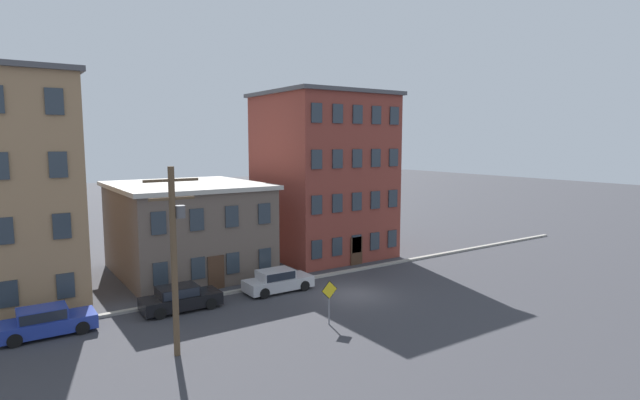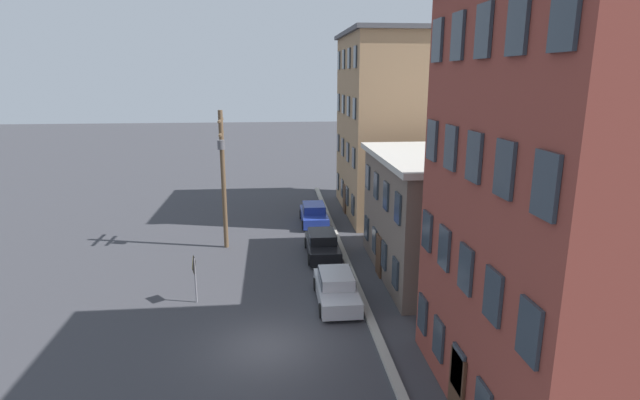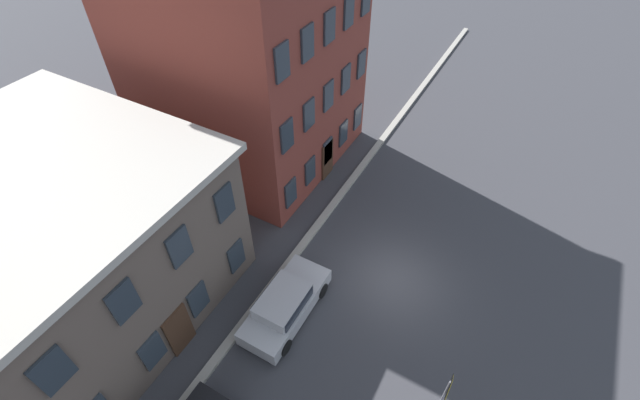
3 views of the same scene
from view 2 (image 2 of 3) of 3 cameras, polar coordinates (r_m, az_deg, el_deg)
name	(u,v)px [view 2 (image 2 of 3)]	position (r m, az deg, el deg)	size (l,w,h in m)	color
ground_plane	(267,346)	(20.78, -6.07, -16.30)	(200.00, 200.00, 0.00)	#38383D
kerb_strip	(378,339)	(21.14, 6.68, -15.50)	(56.00, 0.36, 0.16)	#9E998E
apartment_corner	(413,125)	(39.24, 10.58, 8.46)	(11.25, 10.86, 13.64)	#9E7A56
apartment_midblock	(479,214)	(28.00, 17.70, -1.52)	(10.02, 11.17, 6.55)	#66564C
apartment_far	(624,205)	(17.07, 31.38, -0.48)	(9.77, 9.69, 13.55)	brown
car_blue	(314,213)	(36.23, -0.71, -1.54)	(4.40, 1.92, 1.43)	#233899
car_black	(322,243)	(29.83, 0.26, -4.99)	(4.40, 1.92, 1.43)	black
car_silver	(336,287)	(23.96, 1.88, -9.91)	(4.40, 1.92, 1.43)	#B7B7BC
caution_sign	(195,271)	(24.29, -14.15, -7.89)	(0.99, 0.08, 2.37)	slate
utility_pole	(223,172)	(30.76, -11.03, 3.12)	(2.40, 0.44, 8.51)	brown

